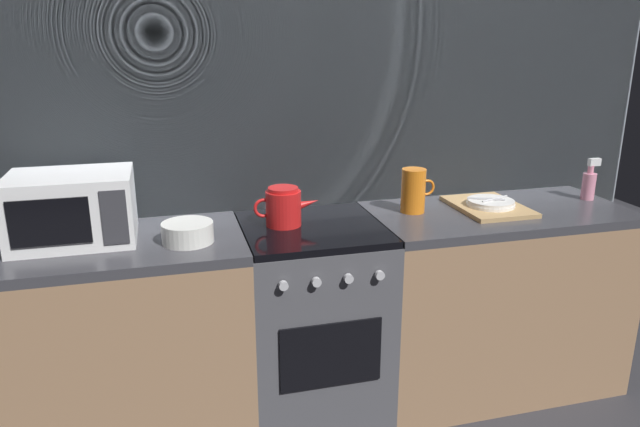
# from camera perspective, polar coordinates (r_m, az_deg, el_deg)

# --- Properties ---
(ground_plane) EXTENTS (8.00, 8.00, 0.00)m
(ground_plane) POSITION_cam_1_polar(r_m,az_deg,el_deg) (2.92, -0.70, -18.16)
(ground_plane) COLOR #2D2D33
(back_wall) EXTENTS (3.60, 0.05, 2.40)m
(back_wall) POSITION_cam_1_polar(r_m,az_deg,el_deg) (2.74, -2.48, 6.86)
(back_wall) COLOR gray
(back_wall) RESTS_ON ground_plane
(counter_left) EXTENTS (1.20, 0.60, 0.90)m
(counter_left) POSITION_cam_1_polar(r_m,az_deg,el_deg) (2.64, -20.45, -12.00)
(counter_left) COLOR #997251
(counter_left) RESTS_ON ground_plane
(stove_unit) EXTENTS (0.60, 0.63, 0.90)m
(stove_unit) POSITION_cam_1_polar(r_m,az_deg,el_deg) (2.69, -0.73, -10.32)
(stove_unit) COLOR #4C4C51
(stove_unit) RESTS_ON ground_plane
(counter_right) EXTENTS (1.20, 0.60, 0.90)m
(counter_right) POSITION_cam_1_polar(r_m,az_deg,el_deg) (3.02, 16.24, -7.85)
(counter_right) COLOR #997251
(counter_right) RESTS_ON ground_plane
(microwave) EXTENTS (0.46, 0.35, 0.27)m
(microwave) POSITION_cam_1_polar(r_m,az_deg,el_deg) (2.48, -22.79, 0.49)
(microwave) COLOR white
(microwave) RESTS_ON counter_left
(kettle) EXTENTS (0.28, 0.15, 0.17)m
(kettle) POSITION_cam_1_polar(r_m,az_deg,el_deg) (2.50, -3.53, 0.65)
(kettle) COLOR red
(kettle) RESTS_ON stove_unit
(mixing_bowl) EXTENTS (0.20, 0.20, 0.08)m
(mixing_bowl) POSITION_cam_1_polar(r_m,az_deg,el_deg) (2.36, -12.65, -1.79)
(mixing_bowl) COLOR silver
(mixing_bowl) RESTS_ON counter_left
(pitcher) EXTENTS (0.16, 0.11, 0.20)m
(pitcher) POSITION_cam_1_polar(r_m,az_deg,el_deg) (2.71, 9.02, 2.21)
(pitcher) COLOR orange
(pitcher) RESTS_ON counter_right
(dish_pile) EXTENTS (0.30, 0.40, 0.06)m
(dish_pile) POSITION_cam_1_polar(r_m,az_deg,el_deg) (2.85, 15.98, 0.78)
(dish_pile) COLOR tan
(dish_pile) RESTS_ON counter_right
(spray_bottle) EXTENTS (0.08, 0.06, 0.20)m
(spray_bottle) POSITION_cam_1_polar(r_m,az_deg,el_deg) (3.18, 24.53, 2.66)
(spray_bottle) COLOR pink
(spray_bottle) RESTS_ON counter_right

